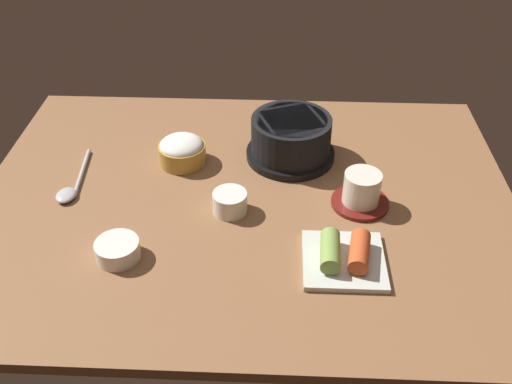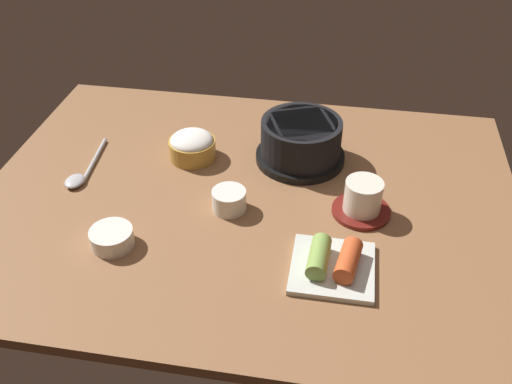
{
  "view_description": "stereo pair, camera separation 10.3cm",
  "coord_description": "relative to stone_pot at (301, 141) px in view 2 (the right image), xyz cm",
  "views": [
    {
      "loc": [
        5.58,
        -83.85,
        67.87
      ],
      "look_at": [
        2.0,
        -2.0,
        5.0
      ],
      "focal_mm": 40.27,
      "sensor_mm": 36.0,
      "label": 1
    },
    {
      "loc": [
        15.83,
        -82.75,
        67.87
      ],
      "look_at": [
        2.0,
        -2.0,
        5.0
      ],
      "focal_mm": 40.27,
      "sensor_mm": 36.0,
      "label": 2
    }
  ],
  "objects": [
    {
      "name": "stone_pot",
      "position": [
        0.0,
        0.0,
        0.0
      ],
      "size": [
        17.97,
        17.97,
        8.88
      ],
      "color": "black",
      "rests_on": "dining_table"
    },
    {
      "name": "tea_cup_with_saucer",
      "position": [
        12.68,
        -15.07,
        -1.44
      ],
      "size": [
        10.51,
        10.51,
        6.72
      ],
      "color": "maroon",
      "rests_on": "dining_table"
    },
    {
      "name": "spoon",
      "position": [
        -41.4,
        -13.19,
        -3.87
      ],
      "size": [
        3.65,
        17.83,
        1.35
      ],
      "color": "#B7B7BC",
      "rests_on": "dining_table"
    },
    {
      "name": "side_bowl_near",
      "position": [
        -28.25,
        -30.72,
        -2.82
      ],
      "size": [
        7.29,
        7.29,
        3.11
      ],
      "color": "white",
      "rests_on": "dining_table"
    },
    {
      "name": "rice_bowl",
      "position": [
        -21.69,
        -2.86,
        -1.66
      ],
      "size": [
        9.42,
        9.42,
        5.66
      ],
      "color": "#B78C38",
      "rests_on": "dining_table"
    },
    {
      "name": "dining_table",
      "position": [
        -8.32,
        -14.11,
        -5.49
      ],
      "size": [
        100.0,
        76.0,
        2.0
      ],
      "primitive_type": "cube",
      "color": "brown",
      "rests_on": "ground"
    },
    {
      "name": "banchan_cup_center",
      "position": [
        -10.9,
        -18.03,
        -2.37
      ],
      "size": [
        6.2,
        6.2,
        3.97
      ],
      "color": "white",
      "rests_on": "dining_table"
    },
    {
      "name": "kimchi_plate",
      "position": [
        8.54,
        -30.5,
        -2.97
      ],
      "size": [
        13.25,
        13.25,
        4.22
      ],
      "color": "silver",
      "rests_on": "dining_table"
    }
  ]
}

